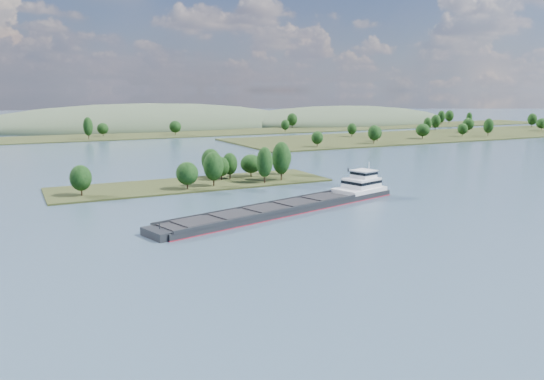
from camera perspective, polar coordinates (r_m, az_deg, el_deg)
ground at (r=139.42m, az=-0.70°, el=-3.34°), size 1800.00×1800.00×0.00m
tree_island at (r=194.52m, az=-6.48°, el=1.76°), size 100.00×30.00×15.72m
right_bank at (r=420.42m, az=17.51°, el=5.70°), size 320.00×90.00×14.87m
back_shoreline at (r=408.45m, az=-17.03°, el=5.56°), size 900.00×60.00×16.52m
hill_east at (r=570.46m, az=7.56°, el=7.18°), size 260.00×140.00×36.00m
hill_west at (r=516.77m, az=-13.28°, el=6.63°), size 320.00×160.00×44.00m
cargo_barge at (r=153.92m, az=3.04°, el=-1.46°), size 84.68×32.07×11.50m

